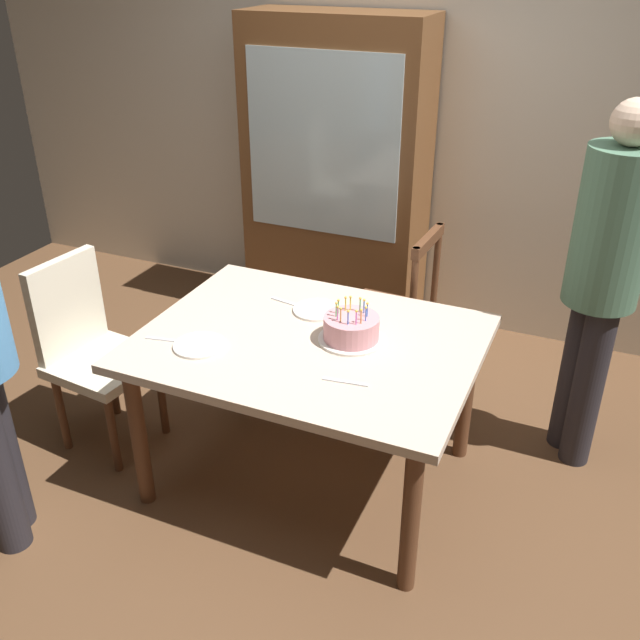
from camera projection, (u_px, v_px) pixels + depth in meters
ground at (310, 475)px, 3.34m from camera, size 6.40×6.40×0.00m
back_wall at (436, 118)px, 4.22m from camera, size 6.40×0.10×2.60m
dining_table at (309, 356)px, 3.03m from camera, size 1.42×1.08×0.75m
birthday_cake at (351, 329)px, 2.95m from camera, size 0.28×0.28×0.18m
plate_near_celebrant at (200, 345)px, 2.93m from camera, size 0.22×0.22×0.01m
plate_far_side at (317, 310)px, 3.21m from camera, size 0.22×0.22×0.01m
fork_near_celebrant at (166, 340)px, 2.97m from camera, size 0.18×0.05×0.01m
fork_far_side at (287, 302)px, 3.28m from camera, size 0.18×0.05×0.01m
fork_near_guest at (345, 382)px, 2.69m from camera, size 0.18×0.04×0.01m
chair_spindle_back at (392, 316)px, 3.79m from camera, size 0.46×0.46×0.95m
chair_upholstered at (89, 344)px, 3.37m from camera, size 0.49×0.48×0.95m
person_guest at (604, 271)px, 3.05m from camera, size 0.32×0.32×1.71m
china_cabinet at (336, 178)px, 4.33m from camera, size 1.10×0.45×1.90m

